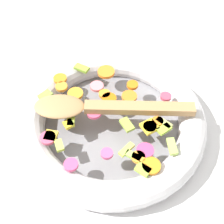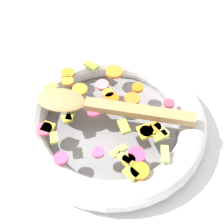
# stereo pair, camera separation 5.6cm
# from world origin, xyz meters

# --- Properties ---
(ground_plane) EXTENTS (4.00, 4.00, 0.00)m
(ground_plane) POSITION_xyz_m (0.00, 0.00, 0.00)
(ground_plane) COLOR silver
(skillet) EXTENTS (0.35, 0.35, 0.05)m
(skillet) POSITION_xyz_m (0.00, 0.00, 0.02)
(skillet) COLOR slate
(skillet) RESTS_ON ground_plane
(chopped_vegetables) EXTENTS (0.25, 0.27, 0.01)m
(chopped_vegetables) POSITION_xyz_m (-0.01, 0.01, 0.05)
(chopped_vegetables) COLOR orange
(chopped_vegetables) RESTS_ON skillet
(wooden_spoon) EXTENTS (0.11, 0.29, 0.01)m
(wooden_spoon) POSITION_xyz_m (-0.01, 0.03, 0.06)
(wooden_spoon) COLOR #A87F51
(wooden_spoon) RESTS_ON chopped_vegetables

